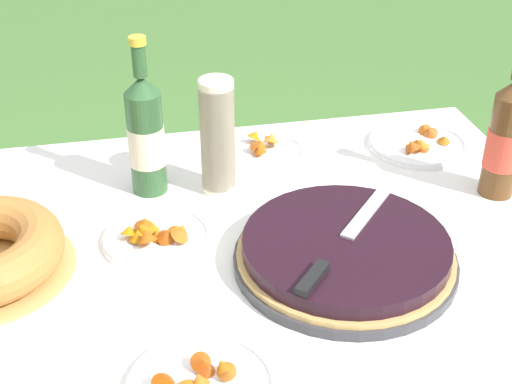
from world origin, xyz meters
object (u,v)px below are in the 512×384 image
at_px(snack_plate_near, 261,150).
at_px(cup_stack, 218,137).
at_px(cider_bottle_amber, 506,138).
at_px(snack_plate_left, 156,235).
at_px(serving_knife, 340,245).
at_px(cider_bottle_green, 146,135).
at_px(berry_tart, 345,252).
at_px(snack_plate_right, 418,143).

bearing_deg(snack_plate_near, cup_stack, -131.69).
bearing_deg(cider_bottle_amber, snack_plate_left, -177.35).
bearing_deg(serving_knife, cider_bottle_amber, -22.80).
distance_m(cider_bottle_green, snack_plate_left, 0.23).
bearing_deg(snack_plate_left, berry_tart, -23.42).
relative_size(cider_bottle_amber, snack_plate_left, 1.61).
relative_size(berry_tart, cup_stack, 1.61).
bearing_deg(snack_plate_right, snack_plate_near, 173.95).
height_order(serving_knife, cider_bottle_amber, cider_bottle_amber).
relative_size(cup_stack, cider_bottle_amber, 0.75).
bearing_deg(snack_plate_left, cup_stack, 47.94).
distance_m(cider_bottle_green, snack_plate_near, 0.31).
height_order(cup_stack, snack_plate_left, cup_stack).
bearing_deg(cider_bottle_green, snack_plate_right, 5.66).
xyz_separation_m(berry_tart, serving_knife, (-0.02, -0.02, 0.04)).
distance_m(cider_bottle_green, cider_bottle_amber, 0.74).
xyz_separation_m(snack_plate_near, snack_plate_right, (0.38, -0.04, -0.00)).
distance_m(snack_plate_near, snack_plate_right, 0.38).
distance_m(berry_tart, cider_bottle_amber, 0.44).
bearing_deg(serving_knife, cider_bottle_green, 81.74).
height_order(berry_tart, cup_stack, cup_stack).
relative_size(cider_bottle_amber, snack_plate_right, 1.45).
xyz_separation_m(serving_knife, snack_plate_near, (-0.04, 0.46, -0.05)).
distance_m(cup_stack, cider_bottle_green, 0.15).
bearing_deg(cup_stack, snack_plate_right, 10.84).
xyz_separation_m(cup_stack, cider_bottle_green, (-0.14, 0.03, 0.00)).
relative_size(snack_plate_left, snack_plate_right, 0.90).
distance_m(cup_stack, snack_plate_right, 0.52).
distance_m(cider_bottle_amber, snack_plate_near, 0.54).
xyz_separation_m(berry_tart, cup_stack, (-0.18, 0.31, 0.10)).
xyz_separation_m(cider_bottle_amber, snack_plate_near, (-0.45, 0.27, -0.12)).
bearing_deg(cup_stack, serving_knife, -63.73).
distance_m(cider_bottle_amber, snack_plate_left, 0.73).
distance_m(cup_stack, snack_plate_near, 0.21).
distance_m(berry_tart, cider_bottle_green, 0.48).
bearing_deg(cup_stack, cider_bottle_amber, -12.88).
distance_m(serving_knife, cider_bottle_amber, 0.46).
relative_size(berry_tart, cider_bottle_green, 1.20).
bearing_deg(berry_tart, cider_bottle_green, 133.85).
bearing_deg(snack_plate_left, serving_knife, -27.94).
bearing_deg(cider_bottle_green, cup_stack, -12.34).
relative_size(cup_stack, snack_plate_left, 1.21).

